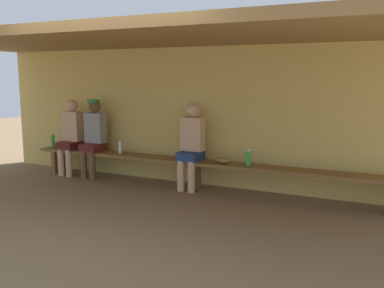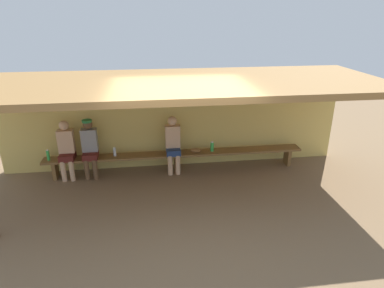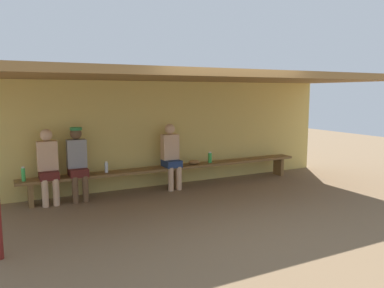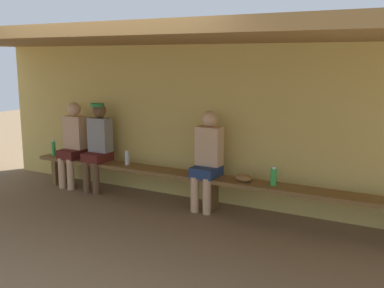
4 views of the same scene
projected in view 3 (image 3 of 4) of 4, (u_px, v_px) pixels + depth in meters
ground_plane at (212, 208)px, 6.40m from camera, size 24.00×24.00×0.00m
back_wall at (165, 133)px, 8.01m from camera, size 8.00×0.20×2.20m
dugout_roof at (193, 76)px, 6.71m from camera, size 8.00×2.80×0.12m
bench at (174, 170)px, 7.71m from camera, size 6.00×0.36×0.46m
player_in_blue at (48, 163)px, 6.57m from camera, size 0.34×0.42×1.34m
player_near_post at (171, 154)px, 7.64m from camera, size 0.34×0.42×1.34m
player_shirtless_tan at (77, 160)px, 6.80m from camera, size 0.34×0.42×1.34m
water_bottle_green at (210, 158)px, 8.08m from camera, size 0.08×0.08×0.24m
water_bottle_clear at (106, 167)px, 7.08m from camera, size 0.07×0.07×0.21m
water_bottle_orange at (23, 174)px, 6.39m from camera, size 0.07×0.07×0.25m
baseball_glove_tan at (194, 162)px, 7.90m from camera, size 0.28×0.23×0.09m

